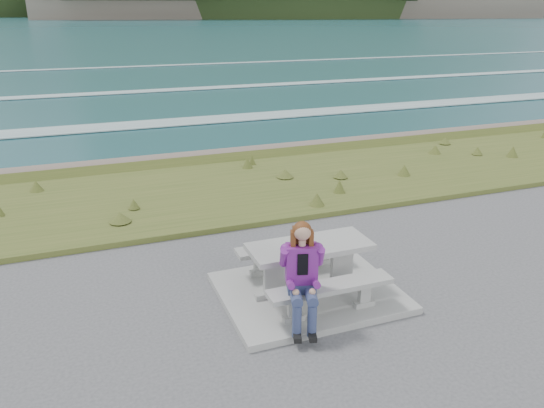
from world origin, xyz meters
name	(u,v)px	position (x,y,z in m)	size (l,w,h in m)	color
concrete_slab	(309,292)	(0.00, 0.00, 0.05)	(2.60, 2.10, 0.10)	#A2A19C
picnic_table	(310,254)	(0.00, 0.00, 0.68)	(1.80, 0.75, 0.75)	#A2A19C
bench_landward	(330,291)	(0.00, -0.70, 0.45)	(1.80, 0.35, 0.45)	#A2A19C
bench_seaward	(291,250)	(0.00, 0.70, 0.45)	(1.80, 0.35, 0.45)	#A2A19C
grass_verge	(220,193)	(0.00, 5.00, 0.00)	(160.00, 4.50, 0.22)	#445720
shore_drop	(193,162)	(0.00, 7.90, 0.00)	(160.00, 0.80, 2.20)	brown
ocean	(129,115)	(0.00, 25.09, -1.74)	(1600.00, 1600.00, 0.09)	#21575F
seated_woman	(302,290)	(-0.48, -0.83, 0.62)	(0.58, 0.79, 1.42)	navy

